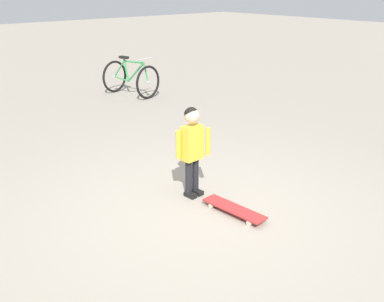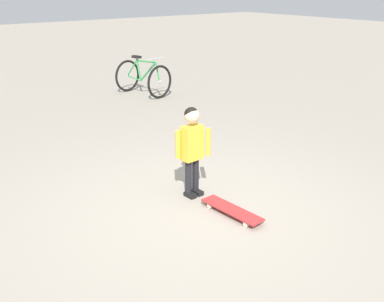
# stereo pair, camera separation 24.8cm
# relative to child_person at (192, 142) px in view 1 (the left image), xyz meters

# --- Properties ---
(ground_plane) EXTENTS (50.00, 50.00, 0.00)m
(ground_plane) POSITION_rel_child_person_xyz_m (0.18, 0.32, -0.66)
(ground_plane) COLOR #9E9384
(child_person) EXTENTS (0.38, 0.21, 1.06)m
(child_person) POSITION_rel_child_person_xyz_m (0.00, 0.00, 0.00)
(child_person) COLOR black
(child_person) RESTS_ON ground
(skateboard) EXTENTS (0.25, 0.77, 0.07)m
(skateboard) POSITION_rel_child_person_xyz_m (-0.04, 0.65, -0.60)
(skateboard) COLOR #B22D2D
(skateboard) RESTS_ON ground
(bicycle_far) EXTENTS (0.92, 1.19, 0.85)m
(bicycle_far) POSITION_rel_child_person_xyz_m (-2.19, -4.61, -0.28)
(bicycle_far) COLOR black
(bicycle_far) RESTS_ON ground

